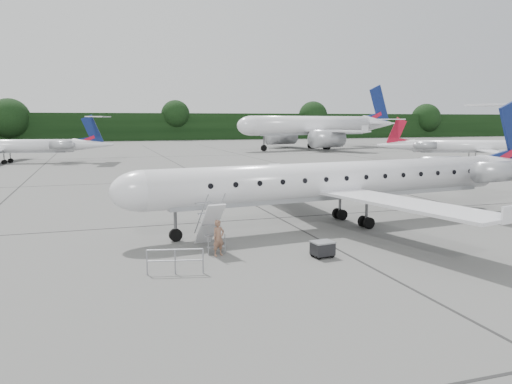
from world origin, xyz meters
name	(u,v)px	position (x,y,z in m)	size (l,w,h in m)	color
ground	(414,240)	(0.00, 0.00, 0.00)	(320.00, 320.00, 0.00)	#60605D
treeline	(148,127)	(0.00, 130.00, 4.00)	(260.00, 4.00, 8.00)	black
main_regional_jet	(339,162)	(-1.96, 4.57, 3.68)	(28.71, 20.67, 7.36)	silver
airstair	(209,225)	(-10.27, 1.47, 1.15)	(0.85, 2.17, 2.31)	silver
passenger	(219,238)	(-10.13, 0.24, 0.82)	(0.60, 0.39, 1.64)	brown
safety_railing	(175,262)	(-12.41, -1.88, 0.50)	(2.20, 0.08, 1.00)	gray
baggage_cart	(323,249)	(-5.79, -1.45, 0.39)	(0.91, 0.74, 0.79)	black
bg_narrowbody	(312,116)	(27.63, 74.20, 6.81)	(37.92, 27.30, 13.61)	silver
bg_regional_right	(479,140)	(37.54, 37.73, 3.16)	(24.07, 17.33, 6.32)	silver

